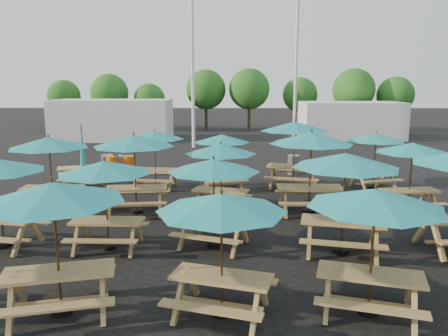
{
  "coord_description": "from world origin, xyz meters",
  "views": [
    {
      "loc": [
        0.14,
        -12.81,
        3.85
      ],
      "look_at": [
        0.0,
        1.5,
        1.1
      ],
      "focal_mm": 35.0,
      "sensor_mm": 36.0,
      "label": 1
    }
  ],
  "objects_px": {
    "picnic_unit_14": "(311,142)",
    "waste_bin_2": "(113,166)",
    "picnic_unit_2": "(49,146)",
    "waste_bin_1": "(120,165)",
    "picnic_unit_13": "(346,165)",
    "picnic_unit_19": "(376,140)",
    "picnic_unit_3": "(83,162)",
    "picnic_unit_4": "(53,198)",
    "picnic_unit_6": "(134,144)",
    "picnic_unit_10": "(221,152)",
    "picnic_unit_12": "(375,204)",
    "picnic_unit_5": "(105,171)",
    "picnic_unit_7": "(154,138)",
    "picnic_unit_18": "(412,151)",
    "waste_bin_3": "(129,165)",
    "waste_bin_0": "(108,164)",
    "waste_bin_4": "(293,165)",
    "picnic_unit_9": "(214,170)",
    "picnic_unit_8": "(222,208)",
    "picnic_unit_15": "(295,129)",
    "picnic_unit_11": "(222,141)"
  },
  "relations": [
    {
      "from": "picnic_unit_14",
      "to": "waste_bin_2",
      "type": "height_order",
      "value": "picnic_unit_14"
    },
    {
      "from": "picnic_unit_2",
      "to": "waste_bin_1",
      "type": "height_order",
      "value": "picnic_unit_2"
    },
    {
      "from": "picnic_unit_13",
      "to": "picnic_unit_19",
      "type": "distance_m",
      "value": 7.06
    },
    {
      "from": "picnic_unit_3",
      "to": "picnic_unit_4",
      "type": "height_order",
      "value": "picnic_unit_3"
    },
    {
      "from": "picnic_unit_3",
      "to": "picnic_unit_6",
      "type": "relative_size",
      "value": 0.9
    },
    {
      "from": "picnic_unit_10",
      "to": "picnic_unit_6",
      "type": "bearing_deg",
      "value": -162.5
    },
    {
      "from": "picnic_unit_6",
      "to": "picnic_unit_13",
      "type": "relative_size",
      "value": 0.93
    },
    {
      "from": "picnic_unit_3",
      "to": "picnic_unit_12",
      "type": "xyz_separation_m",
      "value": [
        7.84,
        -9.2,
        0.96
      ]
    },
    {
      "from": "picnic_unit_12",
      "to": "picnic_unit_13",
      "type": "distance_m",
      "value": 2.74
    },
    {
      "from": "picnic_unit_3",
      "to": "picnic_unit_12",
      "type": "relative_size",
      "value": 0.86
    },
    {
      "from": "picnic_unit_19",
      "to": "waste_bin_1",
      "type": "bearing_deg",
      "value": 151.68
    },
    {
      "from": "picnic_unit_2",
      "to": "picnic_unit_5",
      "type": "relative_size",
      "value": 1.08
    },
    {
      "from": "picnic_unit_12",
      "to": "picnic_unit_4",
      "type": "bearing_deg",
      "value": -163.49
    },
    {
      "from": "picnic_unit_7",
      "to": "picnic_unit_18",
      "type": "bearing_deg",
      "value": -13.51
    },
    {
      "from": "picnic_unit_12",
      "to": "waste_bin_3",
      "type": "relative_size",
      "value": 3.32
    },
    {
      "from": "picnic_unit_14",
      "to": "picnic_unit_19",
      "type": "bearing_deg",
      "value": 48.88
    },
    {
      "from": "waste_bin_0",
      "to": "picnic_unit_6",
      "type": "bearing_deg",
      "value": -67.29
    },
    {
      "from": "picnic_unit_3",
      "to": "picnic_unit_2",
      "type": "bearing_deg",
      "value": -106.49
    },
    {
      "from": "picnic_unit_2",
      "to": "waste_bin_1",
      "type": "xyz_separation_m",
      "value": [
        0.69,
        5.62,
        -1.62
      ]
    },
    {
      "from": "picnic_unit_3",
      "to": "waste_bin_4",
      "type": "xyz_separation_m",
      "value": [
        8.28,
        2.55,
        -0.56
      ]
    },
    {
      "from": "picnic_unit_5",
      "to": "waste_bin_4",
      "type": "bearing_deg",
      "value": 58.56
    },
    {
      "from": "picnic_unit_9",
      "to": "waste_bin_1",
      "type": "relative_size",
      "value": 3.34
    },
    {
      "from": "picnic_unit_9",
      "to": "picnic_unit_19",
      "type": "relative_size",
      "value": 1.08
    },
    {
      "from": "picnic_unit_4",
      "to": "waste_bin_0",
      "type": "bearing_deg",
      "value": 87.43
    },
    {
      "from": "picnic_unit_8",
      "to": "picnic_unit_12",
      "type": "height_order",
      "value": "picnic_unit_12"
    },
    {
      "from": "picnic_unit_4",
      "to": "picnic_unit_19",
      "type": "relative_size",
      "value": 1.1
    },
    {
      "from": "picnic_unit_19",
      "to": "picnic_unit_14",
      "type": "bearing_deg",
      "value": -147.57
    },
    {
      "from": "picnic_unit_2",
      "to": "picnic_unit_7",
      "type": "bearing_deg",
      "value": 48.76
    },
    {
      "from": "picnic_unit_5",
      "to": "picnic_unit_15",
      "type": "bearing_deg",
      "value": 51.41
    },
    {
      "from": "picnic_unit_2",
      "to": "waste_bin_3",
      "type": "bearing_deg",
      "value": 77.29
    },
    {
      "from": "picnic_unit_7",
      "to": "waste_bin_0",
      "type": "xyz_separation_m",
      "value": [
        -2.54,
        2.69,
        -1.5
      ]
    },
    {
      "from": "picnic_unit_2",
      "to": "picnic_unit_8",
      "type": "xyz_separation_m",
      "value": [
        5.25,
        -6.05,
        -0.16
      ]
    },
    {
      "from": "picnic_unit_2",
      "to": "picnic_unit_11",
      "type": "xyz_separation_m",
      "value": [
        5.13,
        2.99,
        -0.23
      ]
    },
    {
      "from": "picnic_unit_19",
      "to": "waste_bin_1",
      "type": "relative_size",
      "value": 3.09
    },
    {
      "from": "waste_bin_0",
      "to": "waste_bin_3",
      "type": "relative_size",
      "value": 1.0
    },
    {
      "from": "picnic_unit_12",
      "to": "waste_bin_3",
      "type": "bearing_deg",
      "value": 136.06
    },
    {
      "from": "picnic_unit_11",
      "to": "picnic_unit_7",
      "type": "bearing_deg",
      "value": 158.11
    },
    {
      "from": "picnic_unit_8",
      "to": "picnic_unit_9",
      "type": "distance_m",
      "value": 3.18
    },
    {
      "from": "picnic_unit_8",
      "to": "picnic_unit_19",
      "type": "distance_m",
      "value": 10.8
    },
    {
      "from": "picnic_unit_3",
      "to": "picnic_unit_14",
      "type": "xyz_separation_m",
      "value": [
        7.9,
        -3.27,
        1.2
      ]
    },
    {
      "from": "picnic_unit_8",
      "to": "waste_bin_4",
      "type": "relative_size",
      "value": 3.22
    },
    {
      "from": "picnic_unit_13",
      "to": "waste_bin_2",
      "type": "height_order",
      "value": "picnic_unit_13"
    },
    {
      "from": "picnic_unit_10",
      "to": "picnic_unit_11",
      "type": "distance_m",
      "value": 2.99
    },
    {
      "from": "picnic_unit_9",
      "to": "waste_bin_0",
      "type": "height_order",
      "value": "picnic_unit_9"
    },
    {
      "from": "picnic_unit_9",
      "to": "picnic_unit_13",
      "type": "xyz_separation_m",
      "value": [
        2.96,
        -0.38,
        0.18
      ]
    },
    {
      "from": "picnic_unit_18",
      "to": "picnic_unit_5",
      "type": "bearing_deg",
      "value": -167.22
    },
    {
      "from": "picnic_unit_19",
      "to": "waste_bin_0",
      "type": "height_order",
      "value": "picnic_unit_19"
    },
    {
      "from": "picnic_unit_4",
      "to": "picnic_unit_10",
      "type": "xyz_separation_m",
      "value": [
        2.62,
        6.02,
        -0.17
      ]
    },
    {
      "from": "picnic_unit_6",
      "to": "picnic_unit_15",
      "type": "bearing_deg",
      "value": 26.8
    },
    {
      "from": "picnic_unit_5",
      "to": "picnic_unit_4",
      "type": "bearing_deg",
      "value": -88.71
    }
  ]
}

